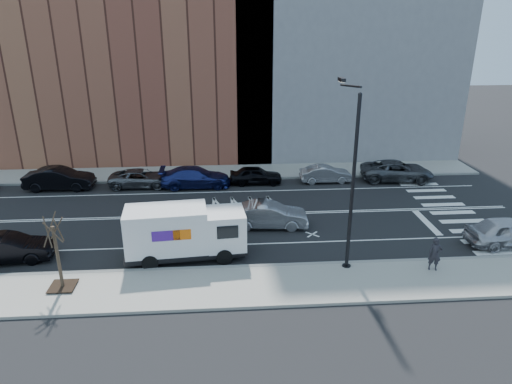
{
  "coord_description": "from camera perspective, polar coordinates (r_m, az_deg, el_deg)",
  "views": [
    {
      "loc": [
        0.84,
        -27.71,
        12.11
      ],
      "look_at": [
        2.87,
        0.44,
        1.4
      ],
      "focal_mm": 32.0,
      "sensor_mm": 36.0,
      "label": 1
    }
  ],
  "objects": [
    {
      "name": "street_tree",
      "position": [
        23.41,
        -23.41,
        -8.18
      ],
      "size": [
        1.2,
        1.2,
        3.75
      ],
      "color": "black",
      "rests_on": "ground"
    },
    {
      "name": "pedestrian",
      "position": [
        24.89,
        21.47,
        -7.23
      ],
      "size": [
        0.73,
        0.58,
        1.76
      ],
      "primitive_type": "imported",
      "rotation": [
        0.0,
        0.0,
        -0.27
      ],
      "color": "#252329",
      "rests_on": "sidewalk_near"
    },
    {
      "name": "far_parked_g",
      "position": [
        38.15,
        17.2,
        2.56
      ],
      "size": [
        5.91,
        3.19,
        1.58
      ],
      "primitive_type": "imported",
      "rotation": [
        0.0,
        0.0,
        1.47
      ],
      "color": "#45484C",
      "rests_on": "ground"
    },
    {
      "name": "far_parked_c",
      "position": [
        36.17,
        -14.16,
        1.68
      ],
      "size": [
        4.86,
        2.34,
        1.33
      ],
      "primitive_type": "imported",
      "rotation": [
        0.0,
        0.0,
        1.54
      ],
      "color": "#51545A",
      "rests_on": "ground"
    },
    {
      "name": "far_parked_f",
      "position": [
        36.48,
        8.7,
        2.24
      ],
      "size": [
        4.06,
        1.47,
        1.33
      ],
      "primitive_type": "imported",
      "rotation": [
        0.0,
        0.0,
        1.59
      ],
      "color": "#9A9A9F",
      "rests_on": "ground"
    },
    {
      "name": "ground",
      "position": [
        30.26,
        -5.37,
        -2.92
      ],
      "size": [
        120.0,
        120.0,
        0.0
      ],
      "primitive_type": "plane",
      "color": "black",
      "rests_on": "ground"
    },
    {
      "name": "near_parked_front",
      "position": [
        29.67,
        29.12,
        -4.38
      ],
      "size": [
        4.88,
        2.08,
        1.65
      ],
      "primitive_type": "imported",
      "rotation": [
        0.0,
        0.0,
        1.6
      ],
      "color": "silver",
      "rests_on": "ground"
    },
    {
      "name": "crosswalk",
      "position": [
        33.83,
        22.85,
        -1.91
      ],
      "size": [
        3.0,
        14.0,
        0.01
      ],
      "primitive_type": null,
      "color": "white",
      "rests_on": "ground"
    },
    {
      "name": "sidewalk_near",
      "position": [
        22.43,
        -5.74,
        -11.79
      ],
      "size": [
        44.0,
        3.6,
        0.15
      ],
      "primitive_type": "cube",
      "color": "gray",
      "rests_on": "ground"
    },
    {
      "name": "bldg_concrete",
      "position": [
        44.74,
        11.11,
        21.56
      ],
      "size": [
        20.0,
        10.0,
        26.0
      ],
      "primitive_type": "cube",
      "color": "slate",
      "rests_on": "ground"
    },
    {
      "name": "streetlight",
      "position": [
        22.81,
        11.77,
        2.37
      ],
      "size": [
        0.44,
        4.02,
        9.34
      ],
      "color": "black",
      "rests_on": "ground"
    },
    {
      "name": "sidewalk_far",
      "position": [
        38.46,
        -5.17,
        2.45
      ],
      "size": [
        44.0,
        3.6,
        0.15
      ],
      "primitive_type": "cube",
      "color": "gray",
      "rests_on": "ground"
    },
    {
      "name": "near_parked_rear_a",
      "position": [
        27.66,
        -28.6,
        -6.21
      ],
      "size": [
        4.7,
        2.08,
        1.5
      ],
      "primitive_type": "imported",
      "rotation": [
        0.0,
        0.0,
        1.68
      ],
      "color": "black",
      "rests_on": "ground"
    },
    {
      "name": "bldg_brick",
      "position": [
        44.22,
        -16.54,
        18.54
      ],
      "size": [
        26.0,
        10.0,
        22.0
      ],
      "primitive_type": "cube",
      "color": "brown",
      "rests_on": "ground"
    },
    {
      "name": "road_markings",
      "position": [
        30.25,
        -5.37,
        -2.91
      ],
      "size": [
        40.0,
        8.6,
        0.01
      ],
      "primitive_type": null,
      "color": "white",
      "rests_on": "ground"
    },
    {
      "name": "fedex_van",
      "position": [
        24.61,
        -8.93,
        -4.94
      ],
      "size": [
        6.57,
        2.75,
        2.92
      ],
      "rotation": [
        0.0,
        0.0,
        0.09
      ],
      "color": "black",
      "rests_on": "ground"
    },
    {
      "name": "curb_near",
      "position": [
        23.97,
        -5.65,
        -9.45
      ],
      "size": [
        44.0,
        0.25,
        0.17
      ],
      "primitive_type": "cube",
      "color": "gray",
      "rests_on": "ground"
    },
    {
      "name": "driving_sedan",
      "position": [
        28.21,
        1.62,
        -2.9
      ],
      "size": [
        4.88,
        1.98,
        1.57
      ],
      "primitive_type": "imported",
      "rotation": [
        0.0,
        0.0,
        1.5
      ],
      "color": "#9D9DA1",
      "rests_on": "ground"
    },
    {
      "name": "far_parked_e",
      "position": [
        35.69,
        -0.03,
        2.12
      ],
      "size": [
        4.1,
        1.7,
        1.39
      ],
      "primitive_type": "imported",
      "rotation": [
        0.0,
        0.0,
        1.56
      ],
      "color": "black",
      "rests_on": "ground"
    },
    {
      "name": "curb_far",
      "position": [
        36.75,
        -5.21,
        1.59
      ],
      "size": [
        44.0,
        0.25,
        0.17
      ],
      "primitive_type": "cube",
      "color": "gray",
      "rests_on": "ground"
    },
    {
      "name": "far_parked_b",
      "position": [
        37.55,
        -23.37,
        1.55
      ],
      "size": [
        5.1,
        1.85,
        1.67
      ],
      "primitive_type": "imported",
      "rotation": [
        0.0,
        0.0,
        1.55
      ],
      "color": "black",
      "rests_on": "ground"
    },
    {
      "name": "far_parked_d",
      "position": [
        35.29,
        -7.57,
        1.86
      ],
      "size": [
        5.39,
        2.23,
        1.56
      ],
      "primitive_type": "imported",
      "rotation": [
        0.0,
        0.0,
        1.58
      ],
      "color": "navy",
      "rests_on": "ground"
    }
  ]
}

